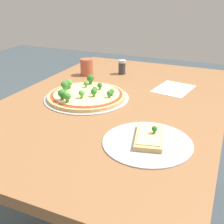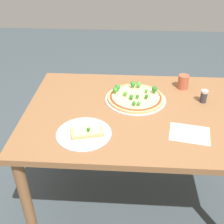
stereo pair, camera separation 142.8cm
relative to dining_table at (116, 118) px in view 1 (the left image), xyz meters
The scene contains 6 objects.
dining_table is the anchor object (origin of this frame).
pizza_tray_whole 0.17m from the dining_table, 107.55° to the left, with size 0.38×0.38×0.07m.
pizza_tray_slice 0.40m from the dining_table, 141.47° to the right, with size 0.29×0.29×0.05m.
drinking_cup 0.42m from the dining_table, 46.84° to the left, with size 0.07×0.07×0.09m, color #AD5138.
condiment_shaker 0.41m from the dining_table, 17.77° to the left, with size 0.04×0.04×0.08m.
paper_menu 0.33m from the dining_table, 40.67° to the right, with size 0.21×0.16×0.00m, color silver.
Camera 1 is at (-1.07, -0.45, 1.24)m, focal length 45.00 mm.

